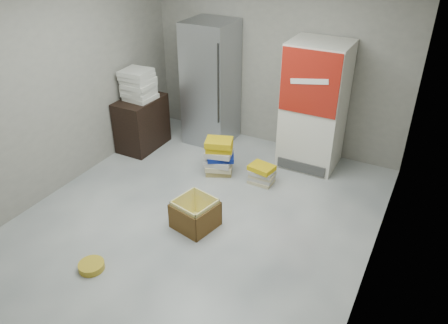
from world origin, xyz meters
The scene contains 10 objects.
ground centered at (0.00, 0.00, 0.00)m, with size 5.00×5.00×0.00m, color beige.
room_shell centered at (0.00, 0.00, 1.80)m, with size 4.04×5.04×2.82m.
steel_fridge centered at (-0.90, 2.13, 0.95)m, with size 0.70×0.72×1.90m.
coke_cooler centered at (0.75, 2.12, 0.90)m, with size 0.80×0.73×1.80m.
wood_shelf centered at (-1.73, 1.40, 0.40)m, with size 0.50×0.80×0.80m, color black.
supply_box_stack centered at (-1.73, 1.40, 1.03)m, with size 0.45×0.44×0.45m.
phonebook_stack_main centered at (-0.28, 1.24, 0.27)m, with size 0.49×0.43×0.54m.
phonebook_stack_side centered at (0.36, 1.29, 0.14)m, with size 0.36×0.31×0.28m.
cardboard_box centered at (0.04, 0.05, 0.15)m, with size 0.54×0.54×0.36m.
bucket_lid centered at (-0.55, -1.09, 0.04)m, with size 0.27×0.27×0.07m, color gold.
Camera 1 is at (2.27, -3.45, 3.27)m, focal length 35.00 mm.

